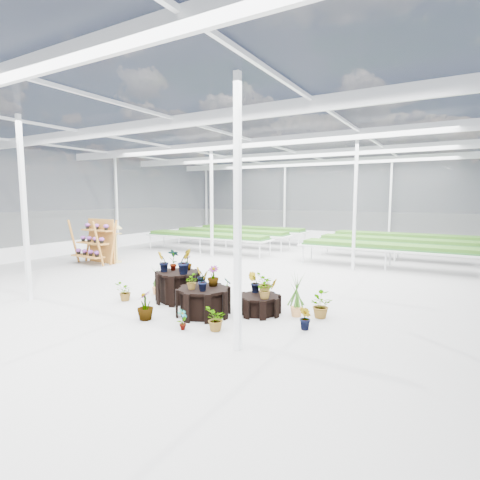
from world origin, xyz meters
The scene contains 10 objects.
ground_plane centered at (0.00, 0.00, 0.00)m, with size 24.00×24.00×0.00m, color gray.
greenhouse_shell centered at (0.00, 0.00, 2.25)m, with size 18.00×24.00×4.50m, color white, non-canonical shape.
steel_frame centered at (0.00, 0.00, 2.25)m, with size 18.00×24.00×4.50m, color silver, non-canonical shape.
nursery_benches centered at (0.00, 7.20, 0.42)m, with size 16.00×7.00×0.84m, color silver, non-canonical shape.
plinth_tall centered at (0.23, -2.19, 0.37)m, with size 1.08×1.08×0.73m, color black.
plinth_mid centered at (1.43, -2.79, 0.30)m, with size 1.15×1.15×0.60m, color black.
plinth_low centered at (2.43, -2.09, 0.21)m, with size 0.92×0.92×0.41m, color black.
shelf_rack centered at (-5.91, 0.24, 0.86)m, with size 1.62×0.86×1.72m, color #A16828, non-canonical shape.
bird_table centered at (-5.37, 0.86, 0.79)m, with size 0.38×0.38×1.58m, color tan, non-canonical shape.
nursery_plants centered at (1.48, -2.19, 0.49)m, with size 5.09×2.97×1.35m.
Camera 1 is at (6.08, -9.21, 2.55)m, focal length 28.00 mm.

